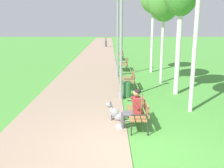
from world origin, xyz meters
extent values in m
plane|color=#478E38|center=(0.00, 0.00, 0.00)|extent=(120.00, 120.00, 0.00)
cube|color=gray|center=(-1.96, 24.00, 0.02)|extent=(3.72, 60.00, 0.04)
cube|color=olive|center=(0.03, 1.46, 0.45)|extent=(0.14, 1.50, 0.04)
cube|color=olive|center=(0.20, 1.46, 0.45)|extent=(0.14, 1.50, 0.04)
cube|color=olive|center=(0.38, 1.46, 0.45)|extent=(0.14, 1.50, 0.04)
cube|color=olive|center=(0.48, 1.46, 0.59)|extent=(0.04, 1.50, 0.11)
cube|color=olive|center=(0.48, 1.46, 0.77)|extent=(0.04, 1.50, 0.11)
cylinder|color=#2D2B28|center=(0.00, 2.15, 0.23)|extent=(0.04, 0.04, 0.45)
cylinder|color=#2D2B28|center=(0.48, 2.15, 0.43)|extent=(0.04, 0.04, 0.85)
cube|color=#2D2B28|center=(0.20, 2.15, 0.63)|extent=(0.45, 0.04, 0.03)
cylinder|color=#2D2B28|center=(0.00, 0.77, 0.23)|extent=(0.04, 0.04, 0.45)
cylinder|color=#2D2B28|center=(0.48, 0.77, 0.43)|extent=(0.04, 0.04, 0.85)
cube|color=#2D2B28|center=(0.20, 0.77, 0.63)|extent=(0.45, 0.04, 0.03)
cube|color=olive|center=(0.09, 6.29, 0.45)|extent=(0.14, 1.50, 0.04)
cube|color=olive|center=(0.27, 6.29, 0.45)|extent=(0.14, 1.50, 0.04)
cube|color=olive|center=(0.44, 6.29, 0.45)|extent=(0.14, 1.50, 0.04)
cube|color=olive|center=(0.55, 6.29, 0.59)|extent=(0.04, 1.50, 0.11)
cube|color=olive|center=(0.55, 6.29, 0.77)|extent=(0.04, 1.50, 0.11)
cylinder|color=#2D2B28|center=(0.07, 6.98, 0.23)|extent=(0.04, 0.04, 0.45)
cylinder|color=#2D2B28|center=(0.55, 6.98, 0.43)|extent=(0.04, 0.04, 0.85)
cube|color=#2D2B28|center=(0.27, 6.98, 0.63)|extent=(0.45, 0.04, 0.03)
cylinder|color=#2D2B28|center=(0.07, 5.60, 0.23)|extent=(0.04, 0.04, 0.45)
cylinder|color=#2D2B28|center=(0.55, 5.60, 0.43)|extent=(0.04, 0.04, 0.85)
cube|color=#2D2B28|center=(0.27, 5.60, 0.63)|extent=(0.45, 0.04, 0.03)
cube|color=olive|center=(0.12, 11.44, 0.45)|extent=(0.14, 1.50, 0.04)
cube|color=olive|center=(0.29, 11.44, 0.45)|extent=(0.14, 1.50, 0.04)
cube|color=olive|center=(0.47, 11.44, 0.45)|extent=(0.14, 1.50, 0.04)
cube|color=olive|center=(0.57, 11.44, 0.59)|extent=(0.04, 1.50, 0.11)
cube|color=olive|center=(0.57, 11.44, 0.77)|extent=(0.04, 1.50, 0.11)
cylinder|color=#2D2B28|center=(0.09, 12.13, 0.23)|extent=(0.04, 0.04, 0.45)
cylinder|color=#2D2B28|center=(0.57, 12.13, 0.43)|extent=(0.04, 0.04, 0.85)
cube|color=#2D2B28|center=(0.29, 12.13, 0.63)|extent=(0.45, 0.04, 0.03)
cylinder|color=#2D2B28|center=(0.09, 10.75, 0.23)|extent=(0.04, 0.04, 0.45)
cylinder|color=#2D2B28|center=(0.57, 10.75, 0.43)|extent=(0.04, 0.04, 0.85)
cube|color=#2D2B28|center=(0.29, 10.75, 0.63)|extent=(0.45, 0.04, 0.03)
cube|color=olive|center=(0.12, 16.86, 0.45)|extent=(0.14, 1.50, 0.04)
cube|color=olive|center=(0.29, 16.86, 0.45)|extent=(0.14, 1.50, 0.04)
cube|color=olive|center=(0.47, 16.86, 0.45)|extent=(0.14, 1.50, 0.04)
cube|color=olive|center=(0.57, 16.86, 0.59)|extent=(0.04, 1.50, 0.11)
cube|color=olive|center=(0.57, 16.86, 0.77)|extent=(0.04, 1.50, 0.11)
cylinder|color=#2D2B28|center=(0.09, 17.55, 0.23)|extent=(0.04, 0.04, 0.45)
cylinder|color=#2D2B28|center=(0.57, 17.55, 0.43)|extent=(0.04, 0.04, 0.85)
cube|color=#2D2B28|center=(0.29, 17.55, 0.63)|extent=(0.45, 0.04, 0.03)
cylinder|color=#2D2B28|center=(0.09, 16.17, 0.23)|extent=(0.04, 0.04, 0.45)
cylinder|color=#2D2B28|center=(0.57, 16.17, 0.43)|extent=(0.04, 0.04, 0.85)
cube|color=#2D2B28|center=(0.29, 16.17, 0.63)|extent=(0.45, 0.04, 0.03)
cylinder|color=#4C4C51|center=(-0.01, 1.41, 0.47)|extent=(0.42, 0.14, 0.14)
cylinder|color=#4C4C51|center=(-0.22, 1.41, 0.24)|extent=(0.11, 0.11, 0.47)
cube|color=silver|center=(-0.30, 1.41, 0.04)|extent=(0.24, 0.09, 0.07)
cylinder|color=#4C4C51|center=(-0.01, 1.21, 0.47)|extent=(0.42, 0.14, 0.14)
cylinder|color=#4C4C51|center=(-0.22, 1.21, 0.24)|extent=(0.11, 0.11, 0.47)
cube|color=silver|center=(-0.30, 1.21, 0.04)|extent=(0.24, 0.09, 0.07)
cube|color=maroon|center=(0.20, 1.31, 0.73)|extent=(0.22, 0.36, 0.52)
cylinder|color=maroon|center=(0.14, 1.51, 0.83)|extent=(0.25, 0.09, 0.30)
cylinder|color=maroon|center=(0.14, 1.11, 0.83)|extent=(0.25, 0.09, 0.30)
sphere|color=#A37556|center=(0.18, 1.31, 1.13)|extent=(0.21, 0.21, 0.21)
ellipsoid|color=black|center=(0.21, 1.31, 1.18)|extent=(0.22, 0.23, 0.14)
ellipsoid|color=gray|center=(-0.30, 1.88, 0.16)|extent=(0.38, 0.31, 0.32)
ellipsoid|color=gray|center=(-0.45, 1.90, 0.29)|extent=(0.52, 0.26, 0.48)
ellipsoid|color=#595959|center=(-0.40, 1.89, 0.32)|extent=(0.37, 0.22, 0.27)
cylinder|color=gray|center=(-0.58, 1.97, 0.19)|extent=(0.06, 0.06, 0.38)
cylinder|color=gray|center=(-0.59, 1.85, 0.19)|extent=(0.06, 0.06, 0.38)
cylinder|color=gray|center=(-0.56, 1.91, 0.43)|extent=(0.12, 0.18, 0.19)
ellipsoid|color=gray|center=(-0.64, 1.91, 0.56)|extent=(0.23, 0.16, 0.16)
cone|color=#595959|center=(-0.74, 1.92, 0.55)|extent=(0.11, 0.10, 0.09)
cone|color=#595959|center=(-0.60, 1.95, 0.66)|extent=(0.06, 0.06, 0.09)
cone|color=#595959|center=(-0.61, 1.86, 0.66)|extent=(0.06, 0.06, 0.09)
cylinder|color=gray|center=(-0.11, 1.86, 0.03)|extent=(0.28, 0.07, 0.04)
cylinder|color=gray|center=(-0.15, 4.42, 0.15)|extent=(0.20, 0.20, 0.30)
cylinder|color=gray|center=(-0.15, 4.42, 2.19)|extent=(0.11, 0.11, 4.39)
cylinder|color=gray|center=(-0.15, 9.41, 0.15)|extent=(0.20, 0.20, 0.30)
cylinder|color=gray|center=(-0.15, 9.41, 2.24)|extent=(0.11, 0.11, 4.48)
cylinder|color=silver|center=(2.35, 2.87, 2.38)|extent=(0.15, 0.15, 4.77)
cylinder|color=silver|center=(2.43, 5.30, 2.03)|extent=(0.22, 0.22, 4.06)
cylinder|color=silver|center=(2.18, 7.58, 1.92)|extent=(0.14, 0.14, 3.84)
cylinder|color=silver|center=(2.15, 10.76, 2.15)|extent=(0.17, 0.17, 4.29)
cylinder|color=#2D6638|center=(0.14, 4.76, 0.35)|extent=(0.36, 0.36, 0.70)
cylinder|color=#383842|center=(-1.17, 30.27, 0.44)|extent=(0.22, 0.22, 0.88)
cube|color=#6B7F5B|center=(-1.17, 30.27, 1.16)|extent=(0.32, 0.20, 0.56)
sphere|color=#A37556|center=(-1.17, 30.27, 1.55)|extent=(0.20, 0.20, 0.20)
camera|label=1|loc=(-0.61, -6.01, 3.13)|focal=40.69mm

